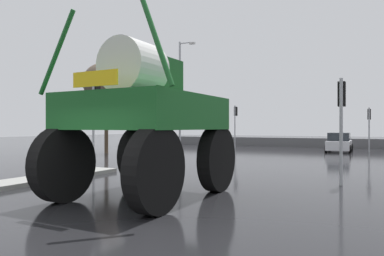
{
  "coord_description": "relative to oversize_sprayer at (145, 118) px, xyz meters",
  "views": [
    {
      "loc": [
        5.99,
        -4.61,
        1.95
      ],
      "look_at": [
        0.36,
        6.43,
        1.93
      ],
      "focal_mm": 33.92,
      "sensor_mm": 36.0,
      "label": 1
    }
  ],
  "objects": [
    {
      "name": "median_island",
      "position": [
        -5.03,
        -0.24,
        -2.15
      ],
      "size": [
        1.35,
        8.77,
        0.15
      ],
      "primitive_type": "cube",
      "color": "gray",
      "rests_on": "ground"
    },
    {
      "name": "traffic_signal_far_right",
      "position": [
        -5.83,
        23.18,
        0.66
      ],
      "size": [
        0.24,
        0.55,
        3.95
      ],
      "color": "#A8AAAF",
      "rests_on": "ground"
    },
    {
      "name": "oversize_sprayer",
      "position": [
        0.0,
        0.0,
        0.0
      ],
      "size": [
        4.18,
        5.39,
        5.08
      ],
      "rotation": [
        0.0,
        0.0,
        1.55
      ],
      "color": "black",
      "rests_on": "ground"
    },
    {
      "name": "traffic_signal_near_left",
      "position": [
        -6.1,
        4.76,
        0.81
      ],
      "size": [
        0.24,
        0.54,
        4.16
      ],
      "color": "#A8AAAF",
      "rests_on": "ground"
    },
    {
      "name": "bare_tree_left",
      "position": [
        -12.25,
        12.76,
        3.06
      ],
      "size": [
        3.49,
        3.49,
        6.8
      ],
      "color": "#473828",
      "rests_on": "ground"
    },
    {
      "name": "traffic_signal_near_right",
      "position": [
        4.75,
        4.77,
        0.4
      ],
      "size": [
        0.24,
        0.54,
        3.6
      ],
      "color": "#A8AAAF",
      "rests_on": "ground"
    },
    {
      "name": "ground_plane",
      "position": [
        -0.18,
        14.11,
        -2.22
      ],
      "size": [
        120.0,
        120.0,
        0.0
      ],
      "primitive_type": "plane",
      "color": "black"
    },
    {
      "name": "streetlight_far_left",
      "position": [
        -9.51,
        19.35,
        2.92
      ],
      "size": [
        1.55,
        0.24,
        9.45
      ],
      "color": "#A8AAAF",
      "rests_on": "ground"
    },
    {
      "name": "roadside_barrier",
      "position": [
        -0.18,
        27.86,
        -1.77
      ],
      "size": [
        32.87,
        0.24,
        0.9
      ],
      "primitive_type": "cube",
      "color": "#59595B",
      "rests_on": "ground"
    },
    {
      "name": "sedan_ahead",
      "position": [
        3.14,
        22.62,
        -1.51
      ],
      "size": [
        1.91,
        4.12,
        1.52
      ],
      "rotation": [
        0.0,
        0.0,
        1.58
      ],
      "color": "silver",
      "rests_on": "ground"
    },
    {
      "name": "traffic_signal_far_left",
      "position": [
        5.28,
        23.19,
        0.32
      ],
      "size": [
        0.24,
        0.55,
        3.49
      ],
      "color": "#A8AAAF",
      "rests_on": "ground"
    }
  ]
}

